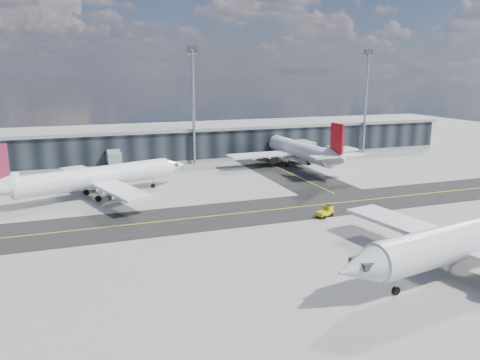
{
  "coord_description": "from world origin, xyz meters",
  "views": [
    {
      "loc": [
        -28.26,
        -65.96,
        22.92
      ],
      "look_at": [
        -2.45,
        6.65,
        5.0
      ],
      "focal_mm": 35.0,
      "sensor_mm": 36.0,
      "label": 1
    }
  ],
  "objects_px": {
    "airliner_near": "(479,236)",
    "baggage_tug": "(326,211)",
    "airliner_redtail": "(298,150)",
    "airliner_af": "(93,178)",
    "service_van": "(271,159)"
  },
  "relations": [
    {
      "from": "airliner_near",
      "to": "baggage_tug",
      "type": "distance_m",
      "value": 25.24
    },
    {
      "from": "airliner_af",
      "to": "service_van",
      "type": "xyz_separation_m",
      "value": [
        45.18,
        21.78,
        -2.96
      ]
    },
    {
      "from": "airliner_redtail",
      "to": "airliner_near",
      "type": "relative_size",
      "value": 0.98
    },
    {
      "from": "baggage_tug",
      "to": "service_van",
      "type": "height_order",
      "value": "baggage_tug"
    },
    {
      "from": "airliner_af",
      "to": "service_van",
      "type": "bearing_deg",
      "value": 97.02
    },
    {
      "from": "airliner_af",
      "to": "baggage_tug",
      "type": "bearing_deg",
      "value": 35.89
    },
    {
      "from": "airliner_af",
      "to": "baggage_tug",
      "type": "distance_m",
      "value": 42.73
    },
    {
      "from": "airliner_af",
      "to": "airliner_redtail",
      "type": "distance_m",
      "value": 51.42
    },
    {
      "from": "airliner_near",
      "to": "service_van",
      "type": "height_order",
      "value": "airliner_near"
    },
    {
      "from": "airliner_af",
      "to": "service_van",
      "type": "distance_m",
      "value": 50.24
    },
    {
      "from": "airliner_near",
      "to": "baggage_tug",
      "type": "xyz_separation_m",
      "value": [
        -6.35,
        24.22,
        -3.22
      ]
    },
    {
      "from": "airliner_af",
      "to": "airliner_near",
      "type": "bearing_deg",
      "value": 21.33
    },
    {
      "from": "airliner_redtail",
      "to": "airliner_near",
      "type": "distance_m",
      "value": 64.24
    },
    {
      "from": "airliner_redtail",
      "to": "baggage_tug",
      "type": "distance_m",
      "value": 42.19
    },
    {
      "from": "airliner_af",
      "to": "airliner_redtail",
      "type": "bearing_deg",
      "value": 88.02
    }
  ]
}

